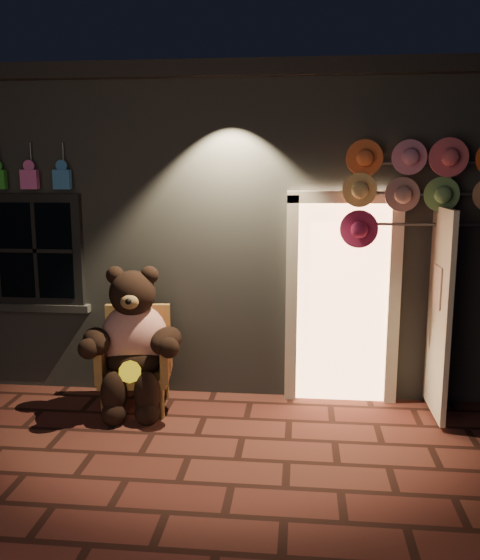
# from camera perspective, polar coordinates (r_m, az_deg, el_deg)

# --- Properties ---
(ground) EXTENTS (60.00, 60.00, 0.00)m
(ground) POSITION_cam_1_polar(r_m,az_deg,el_deg) (5.26, -4.99, -16.60)
(ground) COLOR #542720
(ground) RESTS_ON ground
(shop_building) EXTENTS (7.30, 5.95, 3.51)m
(shop_building) POSITION_cam_1_polar(r_m,az_deg,el_deg) (8.65, -0.17, 6.14)
(shop_building) COLOR slate
(shop_building) RESTS_ON ground
(wicker_armchair) EXTENTS (0.78, 0.72, 1.02)m
(wicker_armchair) POSITION_cam_1_polar(r_m,az_deg,el_deg) (6.19, -9.94, -7.37)
(wicker_armchair) COLOR olive
(wicker_armchair) RESTS_ON ground
(teddy_bear) EXTENTS (1.07, 0.89, 1.48)m
(teddy_bear) POSITION_cam_1_polar(r_m,az_deg,el_deg) (6.01, -10.23, -5.85)
(teddy_bear) COLOR red
(teddy_bear) RESTS_ON ground
(hat_rack) EXTENTS (1.52, 0.22, 2.68)m
(hat_rack) POSITION_cam_1_polar(r_m,az_deg,el_deg) (5.98, 16.94, 8.61)
(hat_rack) COLOR #59595E
(hat_rack) RESTS_ON ground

